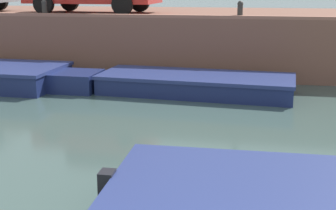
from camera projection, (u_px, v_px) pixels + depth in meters
ground_plane at (220, 158)px, 6.92m from camera, size 400.00×400.00×0.00m
far_quay_wall at (242, 38)px, 14.88m from camera, size 60.00×6.00×1.64m
far_wall_coping at (239, 17)px, 11.93m from camera, size 60.00×0.24×0.08m
boat_moored_central_navy at (187, 84)px, 11.02m from camera, size 5.45×2.02×0.45m
mooring_bollard_west at (44, 7)px, 12.95m from camera, size 0.15×0.15×0.45m
mooring_bollard_mid at (240, 9)px, 12.00m from camera, size 0.15×0.15×0.45m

